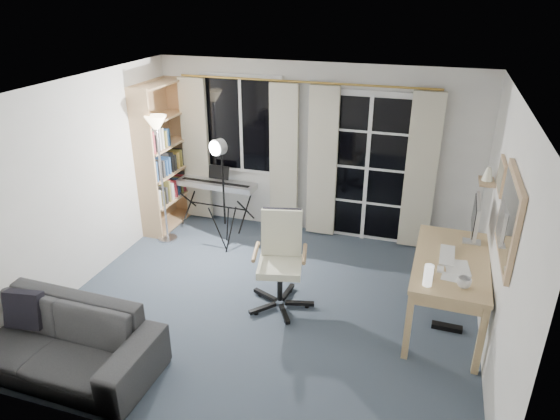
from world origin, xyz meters
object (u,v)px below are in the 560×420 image
object	(u,v)px
sofa	(44,328)
keyboard_piano	(217,185)
studio_light	(219,160)
mug	(464,281)
bookshelf	(160,161)
office_chair	(281,251)
torchiere_lamp	(158,142)
monitor	(476,217)
desk	(451,268)

from	to	relation	value
sofa	keyboard_piano	bearing A→B (deg)	86.03
studio_light	mug	size ratio (longest dim) A/B	12.39
bookshelf	keyboard_piano	distance (m)	0.87
office_chair	sofa	size ratio (longest dim) A/B	0.50
torchiere_lamp	studio_light	bearing A→B (deg)	0.25
office_chair	sofa	xyz separation A→B (m)	(-1.76, -1.68, -0.22)
bookshelf	torchiere_lamp	world-z (taller)	bookshelf
keyboard_piano	office_chair	xyz separation A→B (m)	(1.47, -1.57, -0.01)
keyboard_piano	monitor	size ratio (longest dim) A/B	2.12
office_chair	studio_light	bearing A→B (deg)	127.46
keyboard_piano	studio_light	distance (m)	0.96
desk	sofa	world-z (taller)	sofa
office_chair	desk	distance (m)	1.78
desk	sofa	xyz separation A→B (m)	(-3.53, -1.79, -0.26)
bookshelf	sofa	bearing A→B (deg)	-79.68
sofa	torchiere_lamp	bearing A→B (deg)	95.82
torchiere_lamp	studio_light	distance (m)	0.88
keyboard_piano	desk	xyz separation A→B (m)	(3.24, -1.46, 0.03)
desk	mug	bearing A→B (deg)	-77.28
studio_light	office_chair	xyz separation A→B (m)	(1.11, -0.93, -0.63)
torchiere_lamp	monitor	size ratio (longest dim) A/B	3.17
mug	keyboard_piano	bearing A→B (deg)	149.65
mug	bookshelf	bearing A→B (deg)	156.83
mug	sofa	bearing A→B (deg)	-160.45
bookshelf	sofa	size ratio (longest dim) A/B	0.99
bookshelf	desk	bearing A→B (deg)	-16.03
bookshelf	torchiere_lamp	size ratio (longest dim) A/B	1.19
bookshelf	studio_light	world-z (taller)	bookshelf
studio_light	mug	distance (m)	3.29
desk	studio_light	bearing A→B (deg)	165.48
monitor	mug	distance (m)	0.98
sofa	desk	bearing A→B (deg)	27.96
monitor	mug	world-z (taller)	monitor
bookshelf	monitor	distance (m)	4.28
office_chair	desk	bearing A→B (deg)	-9.08
mug	office_chair	bearing A→B (deg)	168.18
office_chair	mug	bearing A→B (deg)	-24.39
sofa	bookshelf	bearing A→B (deg)	100.01
torchiere_lamp	monitor	distance (m)	3.98
desk	monitor	size ratio (longest dim) A/B	2.62
mug	monitor	bearing A→B (deg)	84.21
office_chair	bookshelf	bearing A→B (deg)	136.00
office_chair	mug	distance (m)	1.92
studio_light	office_chair	size ratio (longest dim) A/B	1.46
torchiere_lamp	studio_light	size ratio (longest dim) A/B	1.12
office_chair	desk	xyz separation A→B (m)	(1.77, 0.11, 0.05)
sofa	monitor	bearing A→B (deg)	32.08
desk	sofa	size ratio (longest dim) A/B	0.69
studio_light	desk	world-z (taller)	studio_light
mug	sofa	xyz separation A→B (m)	(-3.63, -1.29, -0.42)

